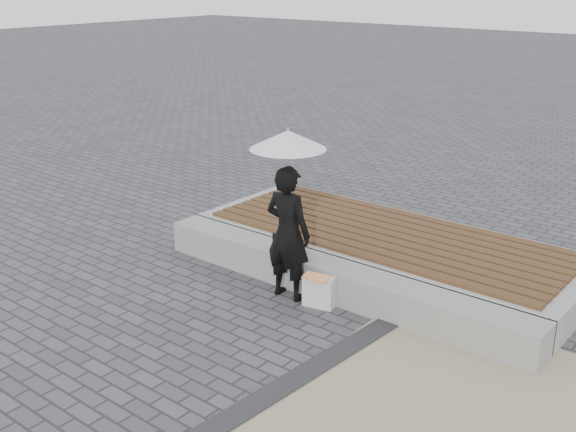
% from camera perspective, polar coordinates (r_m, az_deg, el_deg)
% --- Properties ---
extents(ground, '(80.00, 80.00, 0.00)m').
position_cam_1_polar(ground, '(7.14, -3.81, -10.93)').
color(ground, '#48484C').
rests_on(ground, ground).
extents(edging_band, '(0.61, 5.20, 0.04)m').
position_cam_1_polar(edging_band, '(6.39, -1.80, -14.73)').
color(edging_band, '#28282A').
rests_on(edging_band, ground).
extents(seating_ledge, '(5.00, 0.45, 0.40)m').
position_cam_1_polar(seating_ledge, '(8.15, 3.80, -5.26)').
color(seating_ledge, gray).
rests_on(seating_ledge, ground).
extents(timber_platform, '(5.00, 2.00, 0.40)m').
position_cam_1_polar(timber_platform, '(9.09, 8.18, -2.75)').
color(timber_platform, gray).
rests_on(timber_platform, ground).
extents(timber_decking, '(4.60, 1.80, 0.04)m').
position_cam_1_polar(timber_decking, '(9.00, 8.24, -1.45)').
color(timber_decking, brown).
rests_on(timber_decking, timber_platform).
extents(woman, '(0.60, 0.41, 1.59)m').
position_cam_1_polar(woman, '(7.89, 0.00, -1.41)').
color(woman, black).
rests_on(woman, ground).
extents(parasol, '(0.85, 0.85, 1.08)m').
position_cam_1_polar(parasol, '(7.57, 0.00, 6.30)').
color(parasol, silver).
rests_on(parasol, ground).
extents(handbag, '(0.37, 0.18, 0.25)m').
position_cam_1_polar(handbag, '(8.26, -0.15, -2.42)').
color(handbag, black).
rests_on(handbag, seating_ledge).
extents(canvas_tote, '(0.38, 0.22, 0.38)m').
position_cam_1_polar(canvas_tote, '(7.89, 2.57, -6.21)').
color(canvas_tote, '#BAB9B6').
rests_on(canvas_tote, ground).
extents(magazine, '(0.32, 0.25, 0.01)m').
position_cam_1_polar(magazine, '(7.77, 2.37, -5.06)').
color(magazine, '#FF3C53').
rests_on(magazine, canvas_tote).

